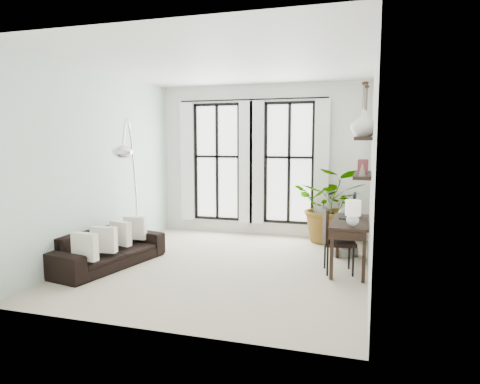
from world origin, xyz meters
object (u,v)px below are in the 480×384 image
at_px(sofa, 108,248).
at_px(plant, 330,205).
at_px(desk, 350,225).
at_px(desk_chair, 333,236).
at_px(buddha, 345,235).
at_px(arc_lamp, 129,151).

distance_m(sofa, plant, 4.30).
height_order(plant, desk, plant).
distance_m(sofa, desk, 3.87).
relative_size(desk, desk_chair, 1.33).
bearing_deg(buddha, sofa, -153.89).
distance_m(sofa, desk_chair, 3.59).
xyz_separation_m(sofa, arc_lamp, (0.10, 0.57, 1.55)).
height_order(sofa, arc_lamp, arc_lamp).
xyz_separation_m(desk, buddha, (-0.11, 0.90, -0.37)).
height_order(sofa, desk, desk).
height_order(desk, buddha, desk).
distance_m(sofa, arc_lamp, 1.66).
bearing_deg(buddha, plant, 109.49).
bearing_deg(plant, desk_chair, -83.96).
bearing_deg(desk, plant, 103.65).
bearing_deg(sofa, plant, -39.13).
bearing_deg(plant, buddha, -70.51).
relative_size(sofa, buddha, 2.32).
height_order(sofa, plant, plant).
bearing_deg(buddha, arc_lamp, -161.05).
bearing_deg(desk, buddha, 97.16).
relative_size(desk, buddha, 1.54).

